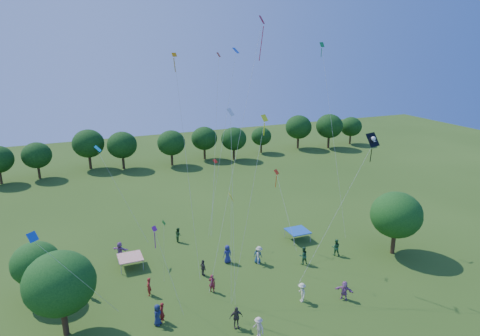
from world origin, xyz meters
name	(u,v)px	position (x,y,z in m)	size (l,w,h in m)	color
near_tree_west	(60,283)	(-13.85, 13.78, 4.21)	(5.01, 5.01, 6.48)	#422B19
near_tree_north	(36,263)	(-15.67, 19.49, 3.24)	(3.91, 3.91, 5.00)	#422B19
near_tree_east	(396,215)	(16.81, 14.33, 4.16)	(5.02, 5.02, 6.43)	#422B19
treeline	(134,143)	(-1.73, 55.43, 4.09)	(88.01, 8.77, 6.77)	#422B19
tent_red_stripe	(130,257)	(-7.94, 21.74, 1.04)	(2.20, 2.20, 1.10)	red
tent_blue	(298,231)	(9.52, 20.67, 1.04)	(2.20, 2.20, 1.10)	#1A4FA9
crowd_person_0	(258,255)	(3.46, 17.81, 0.83)	(0.82, 0.44, 1.66)	navy
crowd_person_1	(162,312)	(-7.07, 12.49, 0.81)	(0.61, 0.39, 1.62)	maroon
crowd_person_2	(336,247)	(11.28, 16.21, 0.86)	(0.85, 0.46, 1.73)	#275B30
crowd_person_3	(259,255)	(3.51, 17.63, 0.90)	(1.17, 0.53, 1.79)	#BBB795
crowd_person_4	(87,288)	(-12.02, 18.03, 0.90)	(1.06, 0.48, 1.80)	#392F2D
crowd_person_5	(120,250)	(-8.60, 23.83, 0.88)	(1.65, 0.59, 1.76)	#9E5FA4
crowd_person_6	(227,254)	(0.81, 19.03, 0.90)	(0.89, 0.48, 1.80)	navy
crowd_person_7	(149,287)	(-7.27, 16.43, 0.80)	(0.60, 0.38, 1.60)	maroon
crowd_person_8	(178,235)	(-2.38, 25.19, 0.80)	(0.79, 0.43, 1.60)	#284F21
crowd_person_9	(302,292)	(4.07, 10.66, 0.83)	(1.09, 0.49, 1.66)	beige
crowd_person_10	(236,317)	(-2.15, 9.66, 0.88)	(1.03, 0.47, 1.75)	#403933
crowd_person_11	(344,290)	(7.47, 9.59, 0.81)	(1.52, 0.54, 1.63)	#9E5C92
crowd_person_12	(157,315)	(-7.45, 12.28, 0.85)	(0.83, 0.45, 1.69)	#1A254D
crowd_person_13	(212,283)	(-2.21, 14.87, 0.81)	(0.60, 0.39, 1.61)	maroon
crowd_person_14	(303,255)	(7.38, 15.96, 0.88)	(0.87, 0.47, 1.77)	#22512E
crowd_person_15	(258,327)	(-1.08, 8.03, 0.82)	(1.07, 0.48, 1.64)	beige
crowd_person_16	(203,268)	(-2.10, 17.63, 0.78)	(0.92, 0.42, 1.56)	#433C36
pirate_kite	(372,142)	(10.70, 11.67, 12.58)	(7.65, 1.20, 12.00)	black
red_high_kite	(254,64)	(3.28, 18.67, 18.62)	(8.05, 7.34, 21.34)	red
small_kite_0	(217,109)	(1.05, 22.12, 14.39)	(1.22, 0.57, 18.24)	red
small_kite_1	(279,183)	(6.90, 20.38, 6.92)	(0.66, 4.85, 6.83)	#FF330D
small_kite_2	(231,215)	(-1.75, 11.53, 8.30)	(0.56, 1.15, 8.56)	gold
small_kite_3	(164,237)	(-6.27, 14.04, 6.23)	(0.45, 2.69, 6.52)	#2F8618
small_kite_4	(50,253)	(-13.98, 10.34, 8.31)	(4.93, 3.72, 8.69)	blue
small_kite_5	(160,247)	(-7.09, 11.70, 6.65)	(1.78, 1.14, 6.92)	#871683
small_kite_6	(232,151)	(-1.48, 12.07, 12.99)	(0.79, 2.13, 14.68)	silver
small_kite_7	(104,160)	(-9.10, 26.41, 9.41)	(4.05, 3.67, 9.51)	#0D9DC5
small_kite_8	(214,175)	(1.53, 24.46, 7.24)	(1.74, 2.51, 7.44)	red
small_kite_9	(182,127)	(-3.66, 17.09, 13.98)	(0.85, 3.10, 18.36)	orange
small_kite_10	(256,167)	(-0.75, 9.42, 12.45)	(1.73, 2.41, 14.70)	#F3FF16
small_kite_11	(328,92)	(13.03, 21.75, 15.54)	(0.58, 6.75, 19.11)	#167D32
small_kite_12	(230,87)	(3.01, 23.51, 16.24)	(4.10, 1.74, 18.61)	#1243B8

